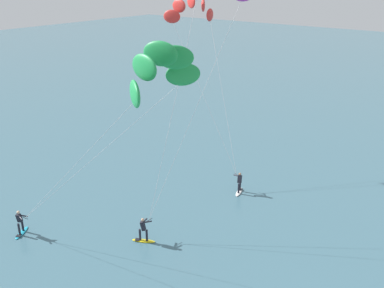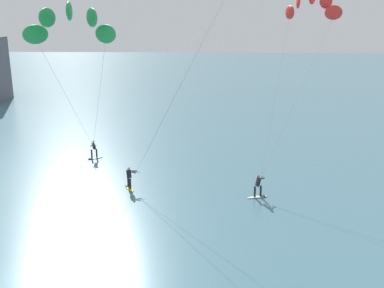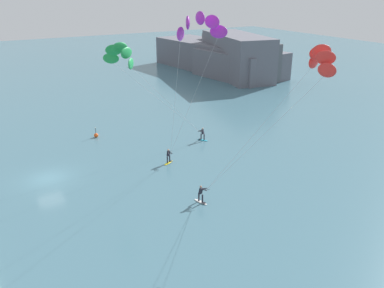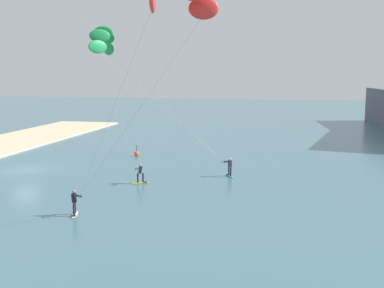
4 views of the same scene
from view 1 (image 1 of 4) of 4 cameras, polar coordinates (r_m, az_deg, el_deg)
The scene contains 2 objects.
kitesurfer_nearshore at distance 19.23m, azimuth -5.34°, elevation 8.70°, with size 5.36×12.54×13.10m.
kitesurfer_mid_water at distance 37.62m, azimuth 0.17°, elevation 16.68°, with size 7.74×10.25×14.07m.
Camera 1 is at (-13.54, -3.84, 15.77)m, focal length 39.95 mm.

